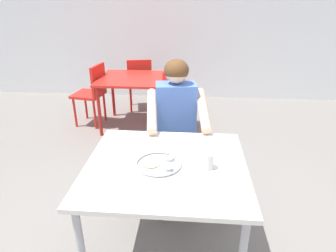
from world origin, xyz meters
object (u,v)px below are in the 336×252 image
(drinking_cup, at_px, (208,161))
(chair_red_left, at_px, (93,90))
(chair_red_far, at_px, (140,81))
(chair_foreground, at_px, (175,135))
(table_background_red, at_px, (133,83))
(table_foreground, at_px, (166,175))
(chair_red_right, at_px, (176,94))
(diner_foreground, at_px, (177,122))
(thali_tray, at_px, (159,164))

(drinking_cup, bearing_deg, chair_red_left, 123.23)
(drinking_cup, height_order, chair_red_far, drinking_cup)
(chair_foreground, relative_size, table_background_red, 0.98)
(table_foreground, relative_size, table_background_red, 1.11)
(chair_foreground, relative_size, chair_red_left, 1.02)
(table_background_red, xyz_separation_m, chair_red_right, (0.58, 0.00, -0.14))
(drinking_cup, distance_m, chair_foreground, 1.02)
(drinking_cup, height_order, chair_red_right, drinking_cup)
(chair_foreground, bearing_deg, table_background_red, 116.48)
(chair_red_far, bearing_deg, diner_foreground, -72.12)
(chair_red_far, bearing_deg, drinking_cup, -72.17)
(chair_foreground, bearing_deg, diner_foreground, -84.46)
(drinking_cup, relative_size, chair_red_left, 0.12)
(chair_red_far, bearing_deg, chair_foreground, -70.78)
(chair_red_right, bearing_deg, chair_foreground, -87.20)
(table_foreground, height_order, diner_foreground, diner_foreground)
(diner_foreground, distance_m, chair_red_far, 2.27)
(thali_tray, bearing_deg, table_foreground, 21.27)
(drinking_cup, relative_size, chair_foreground, 0.11)
(diner_foreground, height_order, chair_red_right, diner_foreground)
(thali_tray, xyz_separation_m, chair_red_right, (-0.01, 2.23, -0.28))
(chair_foreground, relative_size, chair_red_right, 1.07)
(diner_foreground, xyz_separation_m, chair_red_left, (-1.24, 1.53, -0.24))
(chair_red_left, height_order, chair_red_far, chair_red_left)
(table_background_red, bearing_deg, drinking_cup, -68.17)
(diner_foreground, bearing_deg, table_foreground, -92.42)
(chair_red_far, bearing_deg, chair_red_left, -131.87)
(chair_red_left, bearing_deg, chair_red_right, -0.54)
(thali_tray, xyz_separation_m, chair_foreground, (0.05, 0.94, -0.26))
(thali_tray, distance_m, chair_red_far, 2.94)
(table_background_red, relative_size, chair_red_left, 1.05)
(drinking_cup, relative_size, chair_red_right, 0.12)
(diner_foreground, relative_size, chair_red_right, 1.52)
(diner_foreground, distance_m, table_background_red, 1.66)
(chair_foreground, height_order, table_background_red, chair_foreground)
(table_foreground, xyz_separation_m, thali_tray, (-0.04, -0.02, 0.09))
(chair_red_left, bearing_deg, chair_foreground, -46.90)
(diner_foreground, height_order, chair_red_left, diner_foreground)
(drinking_cup, height_order, chair_red_left, chair_red_left)
(table_foreground, xyz_separation_m, chair_foreground, (0.01, 0.92, -0.17))
(thali_tray, distance_m, chair_red_left, 2.54)
(thali_tray, height_order, chair_red_left, chair_red_left)
(drinking_cup, xyz_separation_m, chair_foreground, (-0.25, 0.94, -0.31))
(chair_red_far, bearing_deg, chair_red_right, -45.95)
(table_foreground, distance_m, chair_foreground, 0.93)
(drinking_cup, xyz_separation_m, diner_foreground, (-0.23, 0.72, -0.07))
(chair_foreground, distance_m, diner_foreground, 0.33)
(diner_foreground, bearing_deg, thali_tray, -95.92)
(table_background_red, relative_size, chair_red_far, 1.09)
(diner_foreground, bearing_deg, table_background_red, 113.73)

